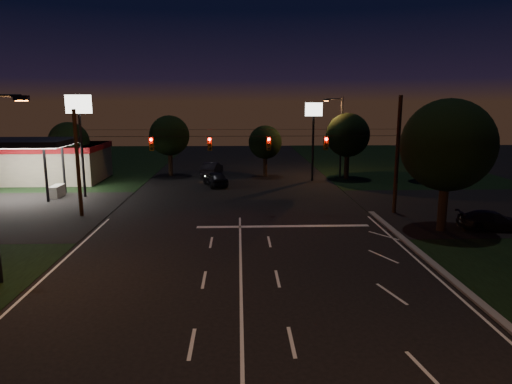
{
  "coord_description": "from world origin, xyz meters",
  "views": [
    {
      "loc": [
        -0.08,
        -19.05,
        8.55
      ],
      "look_at": [
        1.01,
        8.77,
        3.0
      ],
      "focal_mm": 32.0,
      "sensor_mm": 36.0,
      "label": 1
    }
  ],
  "objects_px": {
    "tree_right_near": "(447,146)",
    "utility_pole_right": "(394,213)",
    "car_cross": "(493,221)",
    "car_oncoming_a": "(216,179)",
    "car_oncoming_b": "(212,169)"
  },
  "relations": [
    {
      "from": "utility_pole_right",
      "to": "car_oncoming_b",
      "type": "xyz_separation_m",
      "value": [
        -15.18,
        18.88,
        0.78
      ]
    },
    {
      "from": "tree_right_near",
      "to": "car_oncoming_a",
      "type": "height_order",
      "value": "tree_right_near"
    },
    {
      "from": "utility_pole_right",
      "to": "car_oncoming_a",
      "type": "height_order",
      "value": "utility_pole_right"
    },
    {
      "from": "car_oncoming_b",
      "to": "car_cross",
      "type": "height_order",
      "value": "car_oncoming_b"
    },
    {
      "from": "car_oncoming_b",
      "to": "tree_right_near",
      "type": "bearing_deg",
      "value": 136.0
    },
    {
      "from": "car_cross",
      "to": "tree_right_near",
      "type": "bearing_deg",
      "value": 94.2
    },
    {
      "from": "car_oncoming_b",
      "to": "car_cross",
      "type": "xyz_separation_m",
      "value": [
        20.19,
        -23.88,
        -0.13
      ]
    },
    {
      "from": "tree_right_near",
      "to": "utility_pole_right",
      "type": "bearing_deg",
      "value": 107.53
    },
    {
      "from": "car_oncoming_a",
      "to": "car_cross",
      "type": "bearing_deg",
      "value": 120.1
    },
    {
      "from": "utility_pole_right",
      "to": "car_oncoming_b",
      "type": "bearing_deg",
      "value": 128.8
    },
    {
      "from": "tree_right_near",
      "to": "car_cross",
      "type": "bearing_deg",
      "value": -2.72
    },
    {
      "from": "utility_pole_right",
      "to": "car_cross",
      "type": "xyz_separation_m",
      "value": [
        5.0,
        -5.0,
        0.66
      ]
    },
    {
      "from": "tree_right_near",
      "to": "car_oncoming_a",
      "type": "distance_m",
      "value": 23.84
    },
    {
      "from": "tree_right_near",
      "to": "car_oncoming_a",
      "type": "bearing_deg",
      "value": 133.19
    },
    {
      "from": "car_oncoming_b",
      "to": "car_cross",
      "type": "bearing_deg",
      "value": 141.04
    }
  ]
}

